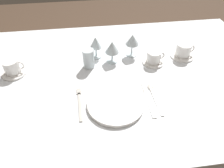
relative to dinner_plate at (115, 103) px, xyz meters
name	(u,v)px	position (x,y,z in m)	size (l,w,h in m)	color
ground_plane	(114,146)	(0.03, 0.22, -0.75)	(6.00, 6.00, 0.00)	#4C3828
dining_table	(115,85)	(0.03, 0.22, -0.09)	(1.80, 1.11, 0.74)	white
dinner_plate	(115,103)	(0.00, 0.00, 0.00)	(0.26, 0.26, 0.02)	white
fork_outer	(80,102)	(-0.16, 0.03, -0.01)	(0.03, 0.21, 0.00)	beige
dinner_knife	(148,99)	(0.16, 0.01, -0.01)	(0.02, 0.23, 0.00)	beige
spoon_soup	(154,95)	(0.19, 0.03, -0.01)	(0.03, 0.20, 0.01)	beige
saucer_left	(14,73)	(-0.51, 0.29, 0.00)	(0.13, 0.13, 0.01)	white
coffee_cup_left	(12,67)	(-0.51, 0.29, 0.04)	(0.11, 0.08, 0.07)	white
saucer_right	(153,62)	(0.26, 0.29, 0.00)	(0.12, 0.12, 0.01)	white
coffee_cup_right	(154,57)	(0.26, 0.29, 0.03)	(0.10, 0.08, 0.06)	white
saucer_far	(182,56)	(0.45, 0.33, 0.00)	(0.13, 0.13, 0.01)	white
coffee_cup_far	(184,50)	(0.45, 0.33, 0.04)	(0.11, 0.08, 0.07)	white
wine_glass_centre	(96,44)	(-0.06, 0.40, 0.08)	(0.07, 0.07, 0.13)	silver
wine_glass_left	(132,41)	(0.15, 0.38, 0.09)	(0.08, 0.08, 0.14)	silver
wine_glass_right	(113,48)	(0.03, 0.34, 0.08)	(0.08, 0.08, 0.13)	silver
drink_tumbler	(89,59)	(-0.10, 0.30, 0.04)	(0.06, 0.06, 0.11)	silver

